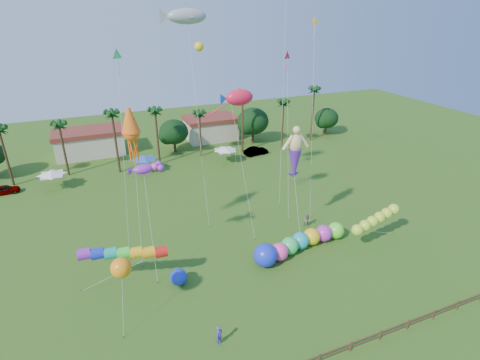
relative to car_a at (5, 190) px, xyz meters
name	(u,v)px	position (x,y,z in m)	size (l,w,h in m)	color
ground	(282,311)	(26.74, -37.09, -0.67)	(160.00, 160.00, 0.00)	#285116
tree_line	(188,130)	(30.30, 6.91, 3.60)	(69.46, 8.91, 11.00)	#3A2819
buildings_row	(148,137)	(23.65, 12.91, 1.33)	(35.00, 7.00, 4.00)	beige
tent_row	(145,159)	(20.74, -0.76, 2.08)	(31.00, 4.00, 0.60)	white
fence	(319,358)	(26.74, -43.09, -0.06)	(36.12, 0.12, 1.00)	brown
car_a	(5,190)	(0.00, 0.00, 0.00)	(1.59, 3.94, 1.34)	#4C4C54
car_b	(256,151)	(41.48, 0.45, 0.09)	(1.62, 4.64, 1.53)	#4C4C54
spectator_a	(219,335)	(20.21, -38.33, 0.25)	(0.67, 0.44, 1.84)	#4F38C6
spectator_b	(307,220)	(36.65, -25.37, 0.26)	(0.91, 0.71, 1.86)	gray
caterpillar_inflatable	(297,243)	(32.73, -29.51, 0.41)	(12.68, 4.07, 2.58)	#FF43A1
blue_ball	(178,277)	(18.94, -29.78, 0.19)	(1.72, 1.72, 1.72)	#1935E5
rainbow_tube	(140,257)	(15.63, -28.93, 3.00)	(9.86, 3.24, 4.23)	red
green_worm	(357,230)	(38.98, -31.85, 2.03)	(10.25, 1.73, 3.48)	#B8E733
orange_ball_kite	(121,268)	(13.69, -33.05, 5.23)	(2.09, 2.68, 6.78)	orange
merman_kite	(295,156)	(34.30, -25.27, 9.26)	(2.60, 5.59, 12.90)	#F3CE8A
fish_kite	(239,98)	(29.38, -20.60, 15.40)	(5.15, 6.46, 17.10)	red
shark_kite	(187,16)	(25.25, -15.20, 23.78)	(6.09, 6.67, 25.53)	#989CA5
squid_kite	(131,133)	(16.95, -22.09, 13.15)	(2.19, 4.65, 16.51)	orange
lobster_kite	(143,169)	(17.25, -25.71, 10.55)	(3.43, 4.18, 11.89)	purple
delta_kite_red	(287,59)	(36.35, -18.79, 19.05)	(1.78, 4.84, 20.69)	red
delta_kite_yellow	(315,27)	(38.75, -20.45, 22.68)	(1.31, 3.66, 24.48)	yellow
delta_kite_green	(117,59)	(16.70, -20.28, 20.15)	(2.47, 4.10, 21.80)	#35E478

